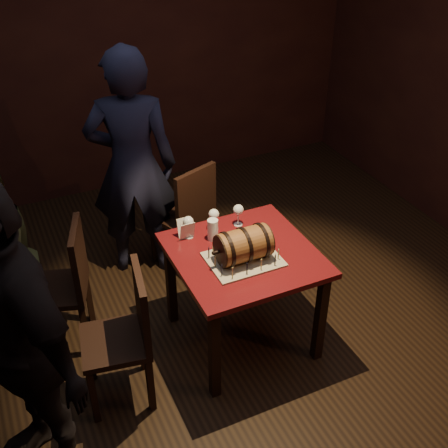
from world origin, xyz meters
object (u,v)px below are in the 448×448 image
object	(u,v)px
pint_of_ale	(213,230)
chair_left_rear	(67,280)
pub_table	(243,266)
person_back	(132,167)
person_left_front	(17,342)
wine_glass_left	(188,222)
chair_back	(188,212)
barrel_cake	(244,245)
wine_glass_right	(238,211)
wine_glass_mid	(214,215)
chair_left_front	(127,331)

from	to	relation	value
pint_of_ale	chair_left_rear	size ratio (longest dim) A/B	0.16
pub_table	chair_left_rear	bearing A→B (deg)	155.35
pint_of_ale	person_back	size ratio (longest dim) A/B	0.08
person_back	person_left_front	bearing A→B (deg)	74.79
wine_glass_left	pint_of_ale	bearing A→B (deg)	-32.81
pint_of_ale	wine_glass_left	bearing A→B (deg)	147.19
chair_back	person_left_front	distance (m)	1.97
wine_glass_left	pub_table	bearing A→B (deg)	-50.45
barrel_cake	person_back	size ratio (longest dim) A/B	0.21
chair_left_rear	person_left_front	size ratio (longest dim) A/B	0.52
wine_glass_right	chair_back	size ratio (longest dim) A/B	0.17
person_left_front	pint_of_ale	bearing A→B (deg)	92.11
wine_glass_left	chair_back	size ratio (longest dim) A/B	0.17
person_back	person_left_front	xyz separation A→B (m)	(-1.05, -1.49, -0.03)
chair_left_rear	chair_back	bearing A→B (deg)	23.67
chair_back	person_left_front	xyz separation A→B (m)	(-1.41, -1.32, 0.38)
barrel_cake	wine_glass_mid	bearing A→B (deg)	94.00
wine_glass_right	person_back	distance (m)	0.95
wine_glass_left	wine_glass_right	distance (m)	0.36
wine_glass_left	chair_left_front	bearing A→B (deg)	-142.50
pub_table	barrel_cake	xyz separation A→B (m)	(-0.04, -0.07, 0.23)
chair_left_front	person_left_front	distance (m)	0.74
wine_glass_mid	person_left_front	bearing A→B (deg)	-152.87
wine_glass_mid	chair_left_rear	world-z (taller)	chair_left_rear
pub_table	wine_glass_left	world-z (taller)	wine_glass_left
chair_left_rear	person_left_front	world-z (taller)	person_left_front
barrel_cake	chair_left_front	distance (m)	0.87
barrel_cake	chair_left_rear	size ratio (longest dim) A/B	0.41
wine_glass_right	chair_left_front	bearing A→B (deg)	-155.02
wine_glass_mid	person_back	size ratio (longest dim) A/B	0.09
pub_table	person_left_front	distance (m)	1.50
pub_table	wine_glass_mid	size ratio (longest dim) A/B	5.59
barrel_cake	pint_of_ale	distance (m)	0.31
pub_table	wine_glass_mid	world-z (taller)	wine_glass_mid
wine_glass_left	chair_back	bearing A→B (deg)	69.45
wine_glass_right	pint_of_ale	size ratio (longest dim) A/B	1.07
wine_glass_right	chair_left_rear	xyz separation A→B (m)	(-1.17, 0.18, -0.35)
pub_table	pint_of_ale	xyz separation A→B (m)	(-0.12, 0.22, 0.18)
wine_glass_mid	chair_back	xyz separation A→B (m)	(0.05, 0.63, -0.34)
wine_glass_left	chair_back	xyz separation A→B (m)	(0.24, 0.64, -0.35)
person_back	chair_left_front	bearing A→B (deg)	89.80
wine_glass_left	pint_of_ale	world-z (taller)	wine_glass_left
wine_glass_mid	wine_glass_right	world-z (taller)	same
pub_table	barrel_cake	size ratio (longest dim) A/B	2.34
wine_glass_mid	person_back	world-z (taller)	person_back
person_left_front	pub_table	bearing A→B (deg)	82.34
chair_back	person_back	bearing A→B (deg)	155.17
barrel_cake	person_left_front	world-z (taller)	person_left_front
barrel_cake	person_back	distance (m)	1.24
person_back	person_left_front	world-z (taller)	person_back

